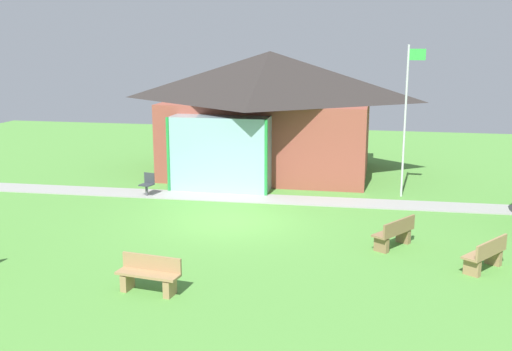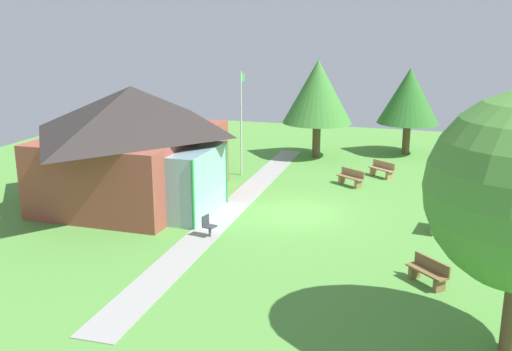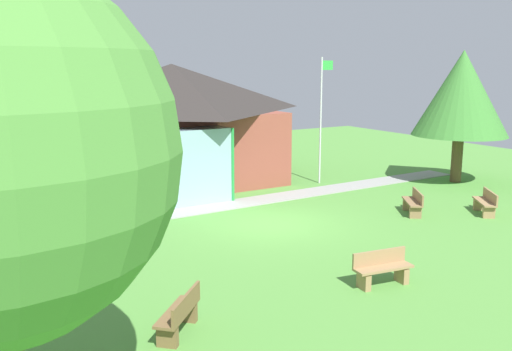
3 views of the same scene
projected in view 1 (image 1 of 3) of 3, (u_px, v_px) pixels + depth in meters
The scene contains 8 objects.
ground_plane at pixel (232, 222), 19.40m from camera, with size 44.00×44.00×0.00m, color #54933D.
pavilion at pixel (268, 111), 26.15m from camera, with size 9.46×7.95×5.28m.
footpath at pixel (251, 198), 22.25m from camera, with size 23.97×1.30×0.03m, color #999993.
flagpole at pixel (406, 115), 21.94m from camera, with size 0.64×0.08×5.56m.
bench_lawn_far_right at pixel (486, 255), 15.16m from camera, with size 1.24×1.47×0.84m.
bench_mid_right at pixel (395, 234), 16.86m from camera, with size 1.20×1.49×0.84m.
bench_front_center at pixel (149, 275), 13.85m from camera, with size 1.55×0.64×0.84m.
patio_chair_west at pixel (147, 185), 22.58m from camera, with size 0.53×0.53×0.86m.
Camera 1 is at (4.46, -18.11, 5.61)m, focal length 42.40 mm.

